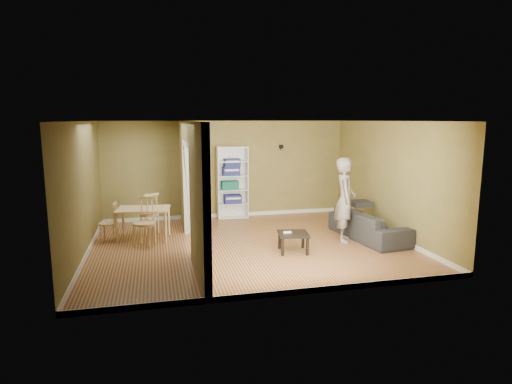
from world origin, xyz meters
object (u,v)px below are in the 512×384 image
(sofa, at_px, (369,221))
(coffee_table, at_px, (293,236))
(dining_table, at_px, (143,212))
(chair_left, at_px, (108,222))
(person, at_px, (345,193))
(chair_near, at_px, (144,222))
(bookshelf, at_px, (232,182))
(chair_far, at_px, (149,213))

(sofa, bearing_deg, coffee_table, 99.49)
(dining_table, height_order, chair_left, chair_left)
(person, relative_size, chair_near, 2.09)
(sofa, xyz_separation_m, chair_left, (-5.62, 1.07, 0.03))
(dining_table, distance_m, chair_left, 0.76)
(chair_left, bearing_deg, bookshelf, 128.47)
(sofa, bearing_deg, bookshelf, 37.09)
(bookshelf, distance_m, chair_far, 2.48)
(person, height_order, dining_table, person)
(dining_table, relative_size, chair_left, 1.29)
(bookshelf, relative_size, chair_left, 2.22)
(person, bearing_deg, chair_near, 102.64)
(chair_left, relative_size, chair_far, 0.90)
(sofa, height_order, coffee_table, sofa)
(dining_table, xyz_separation_m, chair_near, (0.03, -0.53, -0.11))
(chair_left, height_order, chair_near, chair_near)
(person, distance_m, chair_far, 4.52)
(dining_table, distance_m, chair_far, 0.55)
(bookshelf, height_order, chair_far, bookshelf)
(bookshelf, height_order, coffee_table, bookshelf)
(sofa, relative_size, coffee_table, 3.64)
(bookshelf, relative_size, coffee_table, 3.29)
(chair_far, bearing_deg, bookshelf, -176.11)
(bookshelf, bearing_deg, chair_far, -152.96)
(chair_near, bearing_deg, coffee_table, 0.85)
(dining_table, height_order, chair_far, chair_far)
(sofa, xyz_separation_m, chair_near, (-4.85, 0.58, 0.11))
(sofa, bearing_deg, chair_left, 72.86)
(bookshelf, distance_m, dining_table, 2.83)
(person, bearing_deg, dining_table, 95.90)
(dining_table, bearing_deg, chair_far, 77.06)
(sofa, bearing_deg, chair_near, 76.80)
(bookshelf, bearing_deg, dining_table, -144.57)
(sofa, xyz_separation_m, person, (-0.61, -0.05, 0.67))
(person, distance_m, coffee_table, 1.60)
(coffee_table, relative_size, dining_table, 0.52)
(coffee_table, bearing_deg, chair_near, 158.74)
(person, relative_size, dining_table, 1.92)
(dining_table, relative_size, chair_far, 1.16)
(coffee_table, height_order, dining_table, dining_table)
(sofa, relative_size, chair_left, 2.46)
(bookshelf, height_order, chair_left, bookshelf)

